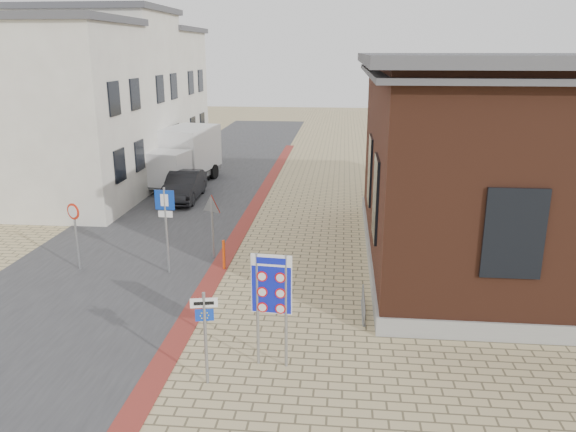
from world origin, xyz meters
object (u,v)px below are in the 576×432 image
at_px(sedan, 184,186).
at_px(border_sign, 272,287).
at_px(box_truck, 183,156).
at_px(parking_sign, 166,215).
at_px(essen_sign, 205,325).
at_px(bollard, 224,255).

bearing_deg(sedan, border_sign, -69.55).
distance_m(sedan, box_truck, 3.55).
xyz_separation_m(sedan, parking_sign, (2.05, -9.12, 1.28)).
xyz_separation_m(box_truck, parking_sign, (2.97, -12.44, 0.44)).
bearing_deg(box_truck, sedan, -65.08).
relative_size(essen_sign, bollard, 2.11).
height_order(sedan, box_truck, box_truck).
relative_size(sedan, essen_sign, 1.95).
bearing_deg(box_truck, essen_sign, -63.45).
bearing_deg(sedan, bollard, -69.03).
distance_m(sedan, essen_sign, 15.86).
relative_size(sedan, parking_sign, 1.46).
bearing_deg(parking_sign, bollard, 19.45).
xyz_separation_m(parking_sign, bollard, (1.70, 0.50, -1.46)).
xyz_separation_m(border_sign, bollard, (-2.30, 5.63, -1.42)).
bearing_deg(bollard, sedan, 113.53).
bearing_deg(essen_sign, border_sign, 21.92).
height_order(sedan, bollard, sedan).
bearing_deg(bollard, box_truck, 111.37).
distance_m(border_sign, bollard, 6.25).
height_order(box_truck, bollard, box_truck).
height_order(border_sign, essen_sign, border_sign).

